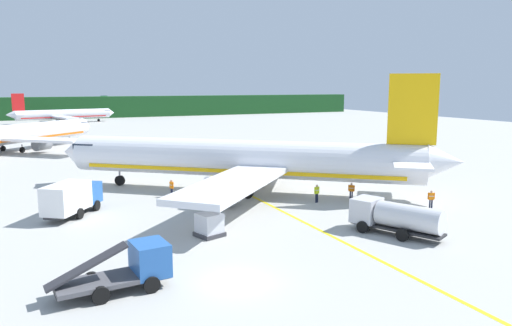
% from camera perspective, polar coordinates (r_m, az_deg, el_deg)
% --- Properties ---
extents(ground, '(240.00, 320.00, 0.20)m').
position_cam_1_polar(ground, '(73.08, -16.85, 0.16)').
color(ground, '#A8A8A3').
extents(distant_treeline, '(216.00, 6.00, 7.11)m').
position_cam_1_polar(distant_treeline, '(171.58, -21.58, 6.09)').
color(distant_treeline, '#19471E').
rests_on(distant_treeline, ground).
extents(airliner_foreground, '(34.62, 29.92, 11.90)m').
position_cam_1_polar(airliner_foreground, '(48.84, -1.25, 0.40)').
color(airliner_foreground, white).
rests_on(airliner_foreground, ground).
extents(airliner_mid_apron, '(27.71, 26.16, 9.97)m').
position_cam_1_polar(airliner_mid_apron, '(89.01, -26.56, 3.05)').
color(airliner_mid_apron, white).
rests_on(airliner_mid_apron, ground).
extents(airliner_far_taxiway, '(30.08, 24.98, 8.62)m').
position_cam_1_polar(airliner_far_taxiway, '(151.60, -21.88, 5.34)').
color(airliner_far_taxiway, silver).
rests_on(airliner_far_taxiway, ground).
extents(airliner_distant, '(22.17, 18.83, 7.07)m').
position_cam_1_polar(airliner_distant, '(185.62, -14.76, 6.14)').
color(airliner_distant, white).
rests_on(airliner_distant, ground).
extents(service_truck_fuel, '(6.41, 2.82, 2.59)m').
position_cam_1_polar(service_truck_fuel, '(27.29, -14.41, -11.83)').
color(service_truck_fuel, '#2659A5').
rests_on(service_truck_fuel, ground).
extents(service_truck_baggage, '(5.32, 6.26, 2.89)m').
position_cam_1_polar(service_truck_baggage, '(43.19, -20.92, -3.80)').
color(service_truck_baggage, '#2659A5').
rests_on(service_truck_baggage, ground).
extents(service_truck_catering, '(4.63, 6.89, 2.40)m').
position_cam_1_polar(service_truck_catering, '(36.80, 16.07, -6.05)').
color(service_truck_catering, silver).
rests_on(service_truck_catering, ground).
extents(cargo_container_near, '(2.23, 2.23, 1.84)m').
position_cam_1_polar(cargo_container_near, '(35.37, -5.49, -7.25)').
color(cargo_container_near, '#333338').
rests_on(cargo_container_near, ground).
extents(crew_marshaller, '(0.46, 0.51, 1.62)m').
position_cam_1_polar(crew_marshaller, '(47.09, 11.20, -3.12)').
color(crew_marshaller, '#191E33').
rests_on(crew_marshaller, ground).
extents(crew_loader_left, '(0.62, 0.32, 1.71)m').
position_cam_1_polar(crew_loader_left, '(45.34, 7.20, -3.41)').
color(crew_loader_left, '#191E33').
rests_on(crew_loader_left, ground).
extents(crew_loader_right, '(0.57, 0.41, 1.68)m').
position_cam_1_polar(crew_loader_right, '(45.44, 19.99, -3.90)').
color(crew_loader_right, '#191E33').
rests_on(crew_loader_right, ground).
extents(crew_supervisor, '(0.34, 0.61, 1.74)m').
position_cam_1_polar(crew_supervisor, '(47.94, -9.94, -2.77)').
color(crew_supervisor, '#191E33').
rests_on(crew_supervisor, ground).
extents(apron_guide_line, '(0.30, 60.00, 0.01)m').
position_cam_1_polar(apron_guide_line, '(45.31, 0.98, -4.66)').
color(apron_guide_line, yellow).
rests_on(apron_guide_line, ground).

